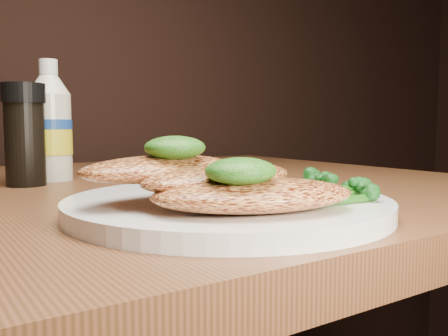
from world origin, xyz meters
TOP-DOWN VIEW (x-y plane):
  - plate at (0.10, 0.80)m, footprint 0.29×0.29m
  - chicken_front at (0.08, 0.73)m, footprint 0.17×0.13m
  - chicken_mid at (0.08, 0.78)m, footprint 0.17×0.11m
  - chicken_back at (0.04, 0.81)m, footprint 0.15×0.09m
  - pesto_front at (0.06, 0.73)m, footprint 0.06×0.05m
  - pesto_back at (0.04, 0.80)m, footprint 0.06×0.06m
  - broccolini_bundle at (0.14, 0.76)m, footprint 0.15×0.13m
  - mayo_bottle at (0.03, 1.16)m, footprint 0.08×0.08m
  - pepper_grinder at (-0.01, 1.11)m, footprint 0.07×0.07m

SIDE VIEW (x-z plane):
  - plate at x=0.10m, z-range 0.75..0.76m
  - broccolini_bundle at x=0.14m, z-range 0.76..0.79m
  - chicken_front at x=0.08m, z-range 0.76..0.79m
  - chicken_mid at x=0.08m, z-range 0.77..0.80m
  - chicken_back at x=0.04m, z-range 0.78..0.80m
  - pesto_front at x=0.06m, z-range 0.79..0.81m
  - pesto_back at x=0.04m, z-range 0.80..0.82m
  - pepper_grinder at x=-0.01m, z-range 0.75..0.88m
  - mayo_bottle at x=0.03m, z-range 0.75..0.92m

